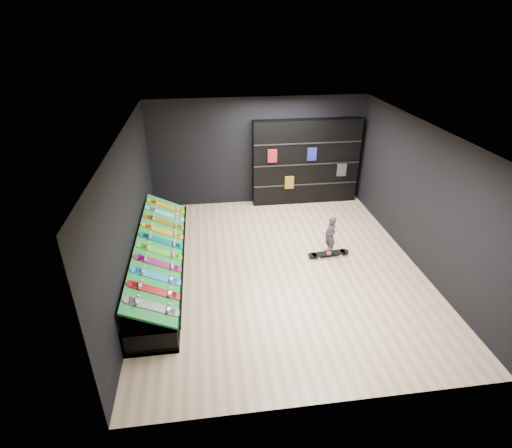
{
  "coord_description": "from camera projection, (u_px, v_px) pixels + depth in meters",
  "views": [
    {
      "loc": [
        -1.5,
        -7.16,
        4.96
      ],
      "look_at": [
        -0.5,
        0.2,
        1.0
      ],
      "focal_mm": 28.0,
      "sensor_mm": 36.0,
      "label": 1
    }
  ],
  "objects": [
    {
      "name": "wall_back",
      "position": [
        258.0,
        152.0,
        11.13
      ],
      "size": [
        6.0,
        0.02,
        3.0
      ],
      "primitive_type": "cube",
      "color": "black",
      "rests_on": "ground"
    },
    {
      "name": "display_board_1",
      "position": [
        154.0,
        290.0,
        6.84
      ],
      "size": [
        0.93,
        0.22,
        0.5
      ],
      "primitive_type": null,
      "rotation": [
        0.0,
        0.44,
        0.0
      ],
      "color": "red",
      "rests_on": "turf_ramp"
    },
    {
      "name": "turf_ramp",
      "position": [
        160.0,
        247.0,
        8.14
      ],
      "size": [
        0.92,
        4.5,
        0.46
      ],
      "primitive_type": "cube",
      "rotation": [
        0.0,
        0.44,
        0.0
      ],
      "color": "#116E26",
      "rests_on": "display_rack"
    },
    {
      "name": "ceiling",
      "position": [
        284.0,
        132.0,
        7.36
      ],
      "size": [
        6.0,
        7.0,
        0.01
      ],
      "primitive_type": "cube",
      "color": "white",
      "rests_on": "ground"
    },
    {
      "name": "child",
      "position": [
        330.0,
        243.0,
        8.99
      ],
      "size": [
        0.19,
        0.23,
        0.54
      ],
      "primitive_type": "imported",
      "rotation": [
        0.0,
        0.0,
        -1.33
      ],
      "color": "black",
      "rests_on": "floor_skateboard"
    },
    {
      "name": "back_shelving",
      "position": [
        306.0,
        162.0,
        11.27
      ],
      "size": [
        3.01,
        0.35,
        2.4
      ],
      "primitive_type": "cube",
      "color": "black",
      "rests_on": "ground"
    },
    {
      "name": "display_board_5",
      "position": [
        162.0,
        241.0,
        8.31
      ],
      "size": [
        0.93,
        0.22,
        0.5
      ],
      "primitive_type": null,
      "rotation": [
        0.0,
        0.44,
        0.0
      ],
      "color": "#0C8C99",
      "rests_on": "turf_ramp"
    },
    {
      "name": "display_board_4",
      "position": [
        160.0,
        251.0,
        7.95
      ],
      "size": [
        0.93,
        0.22,
        0.5
      ],
      "primitive_type": null,
      "rotation": [
        0.0,
        0.44,
        0.0
      ],
      "color": "green",
      "rests_on": "turf_ramp"
    },
    {
      "name": "display_board_8",
      "position": [
        166.0,
        214.0,
        9.42
      ],
      "size": [
        0.93,
        0.22,
        0.5
      ],
      "primitive_type": null,
      "rotation": [
        0.0,
        0.44,
        0.0
      ],
      "color": "#0CB2E5",
      "rests_on": "turf_ramp"
    },
    {
      "name": "wall_front",
      "position": [
        335.0,
        324.0,
        5.01
      ],
      "size": [
        6.0,
        0.02,
        3.0
      ],
      "primitive_type": "cube",
      "color": "black",
      "rests_on": "ground"
    },
    {
      "name": "floor",
      "position": [
        280.0,
        267.0,
        8.77
      ],
      "size": [
        6.0,
        7.0,
        0.01
      ],
      "primitive_type": "cube",
      "color": "#D2B38E",
      "rests_on": "ground"
    },
    {
      "name": "wall_left",
      "position": [
        129.0,
        214.0,
        7.71
      ],
      "size": [
        0.02,
        7.0,
        3.0
      ],
      "primitive_type": "cube",
      "color": "black",
      "rests_on": "ground"
    },
    {
      "name": "display_board_7",
      "position": [
        164.0,
        222.0,
        9.05
      ],
      "size": [
        0.93,
        0.22,
        0.5
      ],
      "primitive_type": null,
      "rotation": [
        0.0,
        0.44,
        0.0
      ],
      "color": "yellow",
      "rests_on": "turf_ramp"
    },
    {
      "name": "display_rack",
      "position": [
        160.0,
        266.0,
        8.35
      ],
      "size": [
        0.9,
        4.5,
        0.5
      ],
      "primitive_type": null,
      "color": "black",
      "rests_on": "ground"
    },
    {
      "name": "display_board_3",
      "position": [
        158.0,
        263.0,
        7.58
      ],
      "size": [
        0.93,
        0.22,
        0.5
      ],
      "primitive_type": null,
      "rotation": [
        0.0,
        0.44,
        0.0
      ],
      "color": "#E5198C",
      "rests_on": "turf_ramp"
    },
    {
      "name": "floor_skateboard",
      "position": [
        328.0,
        254.0,
        9.14
      ],
      "size": [
        0.99,
        0.3,
        0.09
      ],
      "primitive_type": null,
      "rotation": [
        0.0,
        0.0,
        0.08
      ],
      "color": "black",
      "rests_on": "ground"
    },
    {
      "name": "display_board_6",
      "position": [
        163.0,
        231.0,
        8.68
      ],
      "size": [
        0.93,
        0.22,
        0.5
      ],
      "primitive_type": null,
      "rotation": [
        0.0,
        0.44,
        0.0
      ],
      "color": "orange",
      "rests_on": "turf_ramp"
    },
    {
      "name": "display_board_0",
      "position": [
        152.0,
        306.0,
        6.47
      ],
      "size": [
        0.93,
        0.22,
        0.5
      ],
      "primitive_type": null,
      "rotation": [
        0.0,
        0.44,
        0.0
      ],
      "color": "black",
      "rests_on": "turf_ramp"
    },
    {
      "name": "display_board_9",
      "position": [
        167.0,
        206.0,
        9.79
      ],
      "size": [
        0.93,
        0.22,
        0.5
      ],
      "primitive_type": null,
      "rotation": [
        0.0,
        0.44,
        0.0
      ],
      "color": "yellow",
      "rests_on": "turf_ramp"
    },
    {
      "name": "display_board_2",
      "position": [
        157.0,
        276.0,
        7.21
      ],
      "size": [
        0.93,
        0.22,
        0.5
      ],
      "primitive_type": null,
      "rotation": [
        0.0,
        0.44,
        0.0
      ],
      "color": "blue",
      "rests_on": "turf_ramp"
    },
    {
      "name": "wall_right",
      "position": [
        421.0,
        197.0,
        8.42
      ],
      "size": [
        0.02,
        7.0,
        3.0
      ],
      "primitive_type": "cube",
      "color": "black",
      "rests_on": "ground"
    }
  ]
}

